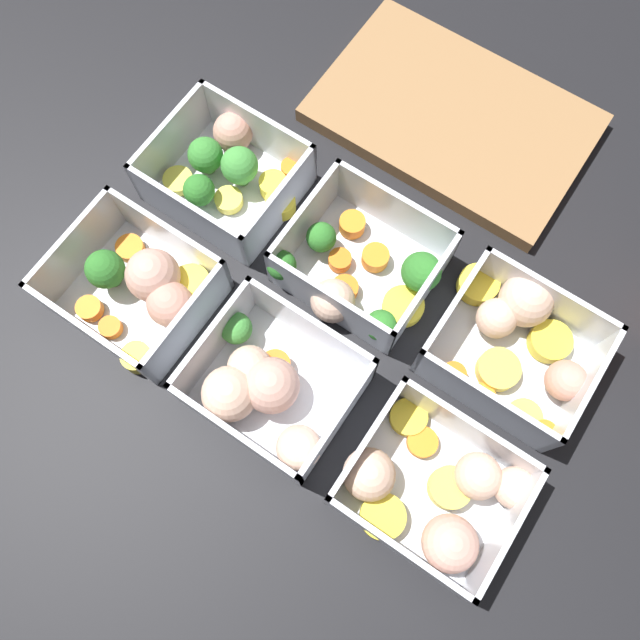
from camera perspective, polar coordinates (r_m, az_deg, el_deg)
ground_plane at (r=0.59m, az=0.00°, el=-0.64°), size 4.00×4.00×0.00m
container_near_left at (r=0.61m, az=-15.88°, el=2.89°), size 0.14×0.13×0.06m
container_near_center at (r=0.56m, az=-5.19°, el=-6.14°), size 0.15×0.13×0.06m
container_near_right at (r=0.55m, az=10.43°, el=-15.27°), size 0.16×0.14×0.06m
container_far_left at (r=0.65m, az=-8.41°, el=13.42°), size 0.15×0.13×0.06m
container_far_center at (r=0.59m, az=3.72°, el=4.43°), size 0.15×0.14×0.06m
container_far_right at (r=0.60m, az=17.60°, el=-1.73°), size 0.16×0.14×0.06m
cutting_board at (r=0.71m, az=12.03°, el=17.63°), size 0.28×0.18×0.02m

